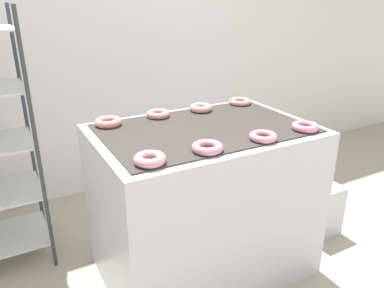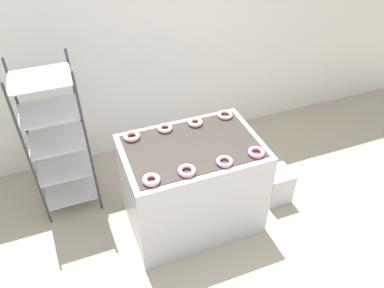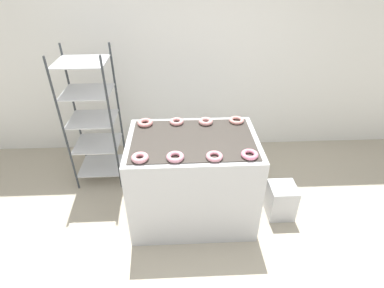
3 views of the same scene
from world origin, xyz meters
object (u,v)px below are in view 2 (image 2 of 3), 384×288
fryer_machine (192,185)px  donut_far_midleft (165,128)px  glaze_bin (276,185)px  donut_near_midleft (187,171)px  baking_rack_cart (57,141)px  donut_far_right (225,115)px  donut_far_left (132,136)px  donut_near_right (256,152)px  donut_near_midright (225,161)px  donut_far_midright (195,122)px  donut_near_left (151,180)px

fryer_machine → donut_far_midleft: bearing=115.8°
glaze_bin → donut_near_midleft: size_ratio=2.53×
baking_rack_cart → donut_far_midleft: (0.98, -0.40, 0.16)m
baking_rack_cart → donut_far_right: baking_rack_cart is taller
donut_far_left → donut_near_right: bearing=-32.6°
donut_near_midright → donut_far_midright: 0.62m
donut_far_left → donut_far_midright: (0.63, -0.00, 0.00)m
donut_far_right → donut_near_midleft: bearing=-135.5°
baking_rack_cart → donut_near_midleft: bearing=-46.9°
donut_near_midright → donut_far_left: 0.90m
donut_near_midright → donut_far_midleft: donut_far_midleft is taller
donut_near_left → donut_far_left: (-0.01, 0.62, -0.00)m
baking_rack_cart → donut_far_left: (0.66, -0.42, 0.17)m
donut_near_left → donut_far_left: 0.62m
baking_rack_cart → donut_near_right: (1.62, -1.03, 0.16)m
donut_near_right → donut_far_midleft: (-0.63, 0.62, 0.00)m
donut_near_midright → donut_far_right: size_ratio=0.96×
donut_far_midleft → donut_far_midright: size_ratio=0.98×
donut_near_left → donut_far_midleft: bearing=63.3°
donut_near_midleft → donut_far_midright: size_ratio=1.05×
fryer_machine → donut_near_midright: bearing=-61.7°
baking_rack_cart → donut_near_right: 1.92m
fryer_machine → donut_far_left: donut_far_left is taller
baking_rack_cart → donut_far_midleft: baking_rack_cart is taller
baking_rack_cart → donut_near_right: baking_rack_cart is taller
donut_far_left → donut_far_right: size_ratio=1.02×
donut_near_midleft → glaze_bin: bearing=12.9°
donut_near_left → donut_far_midright: 0.87m
donut_far_midright → fryer_machine: bearing=-116.4°
donut_near_midright → donut_far_left: size_ratio=0.94×
donut_far_midleft → donut_near_right: bearing=-44.6°
donut_near_midright → donut_far_left: donut_far_left is taller
donut_near_left → donut_near_midright: 0.64m
fryer_machine → baking_rack_cart: baking_rack_cart is taller
baking_rack_cart → donut_near_left: 1.24m
donut_near_midright → donut_far_right: (0.30, 0.64, -0.00)m
donut_near_midleft → donut_far_left: 0.69m
baking_rack_cart → donut_far_right: size_ratio=10.80×
baking_rack_cart → donut_near_midright: size_ratio=11.22×
donut_near_midleft → donut_far_left: (-0.31, 0.62, 0.00)m
donut_near_left → donut_near_midright: size_ratio=1.01×
donut_near_midright → donut_far_midright: bearing=92.1°
baking_rack_cart → glaze_bin: (2.10, -0.77, -0.65)m
donut_far_midleft → donut_far_midright: (0.30, -0.01, 0.00)m
baking_rack_cart → donut_near_right: bearing=-32.4°
baking_rack_cart → donut_near_left: size_ratio=11.10×
donut_far_left → donut_far_midleft: (0.32, 0.01, -0.00)m
donut_near_right → glaze_bin: bearing=27.6°
glaze_bin → donut_far_left: bearing=166.1°
glaze_bin → donut_far_midright: (-0.82, 0.36, 0.81)m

